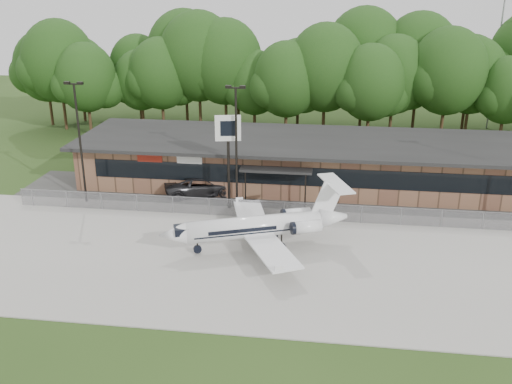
# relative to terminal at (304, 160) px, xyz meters

# --- Properties ---
(ground) EXTENTS (160.00, 160.00, 0.00)m
(ground) POSITION_rel_terminal_xyz_m (0.00, -23.94, -2.18)
(ground) COLOR #284117
(ground) RESTS_ON ground
(apron) EXTENTS (64.00, 18.00, 0.08)m
(apron) POSITION_rel_terminal_xyz_m (0.00, -15.94, -2.14)
(apron) COLOR #9E9B93
(apron) RESTS_ON ground
(parking_lot) EXTENTS (50.00, 9.00, 0.06)m
(parking_lot) POSITION_rel_terminal_xyz_m (0.00, -4.44, -2.15)
(parking_lot) COLOR #383835
(parking_lot) RESTS_ON ground
(terminal) EXTENTS (41.00, 11.65, 4.30)m
(terminal) POSITION_rel_terminal_xyz_m (0.00, 0.00, 0.00)
(terminal) COLOR #865E43
(terminal) RESTS_ON ground
(fence) EXTENTS (46.00, 0.04, 1.52)m
(fence) POSITION_rel_terminal_xyz_m (0.00, -8.94, -1.40)
(fence) COLOR gray
(fence) RESTS_ON ground
(treeline) EXTENTS (72.00, 12.00, 15.00)m
(treeline) POSITION_rel_terminal_xyz_m (0.00, 18.06, 5.32)
(treeline) COLOR #133611
(treeline) RESTS_ON ground
(radio_mast) EXTENTS (0.20, 0.20, 25.00)m
(radio_mast) POSITION_rel_terminal_xyz_m (22.00, 24.06, 10.32)
(radio_mast) COLOR gray
(radio_mast) RESTS_ON ground
(light_pole_left) EXTENTS (1.55, 0.30, 10.23)m
(light_pole_left) POSITION_rel_terminal_xyz_m (-18.00, -7.44, 3.80)
(light_pole_left) COLOR black
(light_pole_left) RESTS_ON ground
(light_pole_mid) EXTENTS (1.55, 0.30, 10.23)m
(light_pole_mid) POSITION_rel_terminal_xyz_m (-5.00, -7.44, 3.80)
(light_pole_mid) COLOR black
(light_pole_mid) RESTS_ON ground
(business_jet) EXTENTS (13.33, 11.92, 4.56)m
(business_jet) POSITION_rel_terminal_xyz_m (-2.16, -14.23, -0.54)
(business_jet) COLOR white
(business_jet) RESTS_ON ground
(suv) EXTENTS (6.98, 5.10, 1.76)m
(suv) POSITION_rel_terminal_xyz_m (-8.71, -4.33, -1.29)
(suv) COLOR #333336
(suv) RESTS_ON ground
(pole_sign) EXTENTS (2.06, 0.65, 7.83)m
(pole_sign) POSITION_rel_terminal_xyz_m (-5.70, -7.14, 3.82)
(pole_sign) COLOR black
(pole_sign) RESTS_ON ground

